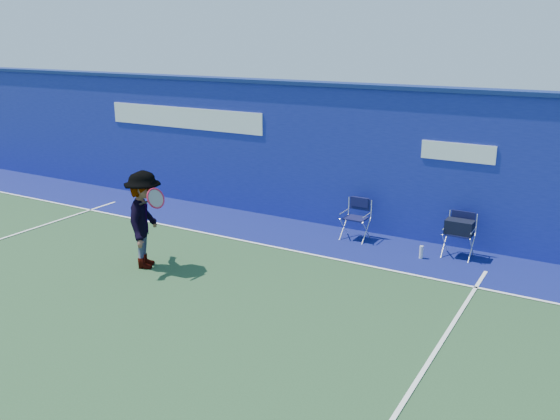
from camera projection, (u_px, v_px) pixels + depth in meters
The scene contains 8 objects.
ground at pixel (138, 302), 9.33m from camera, with size 80.00×80.00×0.00m, color #244526.
stadium_wall at pixel (296, 151), 13.21m from camera, with size 24.00×0.50×3.08m.
out_of_bounds_strip at pixel (271, 230), 12.74m from camera, with size 24.00×1.80×0.01m, color #0D1455.
court_lines at pixel (163, 287), 9.83m from camera, with size 24.00×12.00×0.01m.
directors_chair_left at pixel (356, 226), 12.11m from camera, with size 0.50×0.46×0.84m.
directors_chair_right at pixel (459, 239), 11.11m from camera, with size 0.51×0.45×0.85m.
water_bottle at pixel (421, 252), 11.09m from camera, with size 0.07×0.07×0.25m, color silver.
tennis_player at pixel (145, 220), 10.51m from camera, with size 1.12×1.32×1.77m.
Camera 1 is at (6.20, -6.27, 4.06)m, focal length 38.00 mm.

